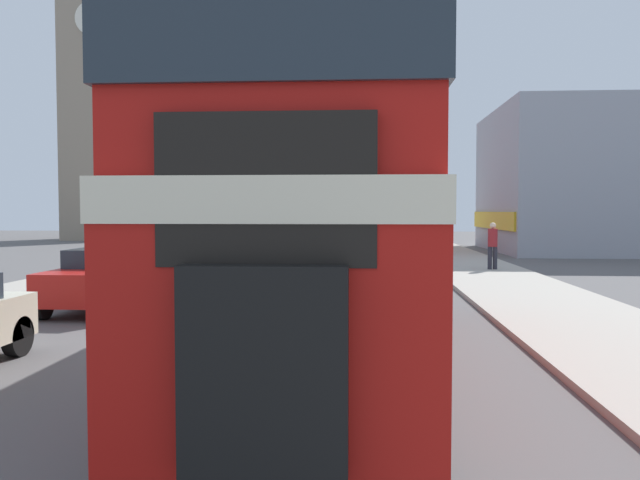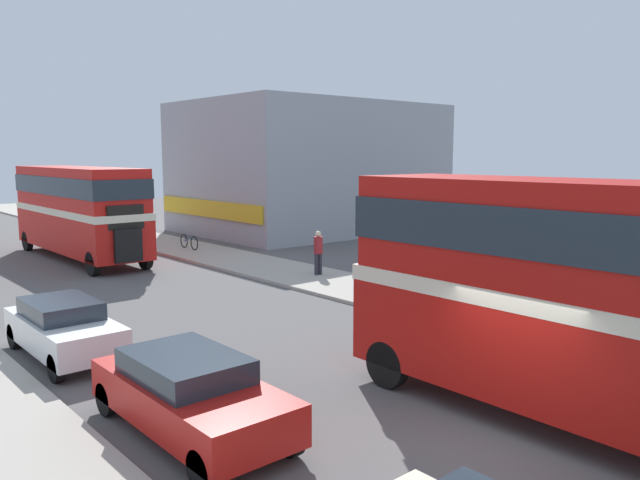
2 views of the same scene
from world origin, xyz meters
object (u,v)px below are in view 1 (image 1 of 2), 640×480
object	(u,v)px
double_decker_bus	(320,190)
pedestrian_walking	(493,243)
car_parked_far	(175,258)
bicycle_on_pavement	(445,246)
car_parked_mid	(113,276)
bus_distant	(350,207)
church_tower	(107,20)

from	to	relation	value
double_decker_bus	pedestrian_walking	distance (m)	15.46
car_parked_far	bicycle_on_pavement	size ratio (longest dim) A/B	2.30
bicycle_on_pavement	car_parked_mid	bearing A→B (deg)	-119.01
bus_distant	car_parked_far	distance (m)	15.27
car_parked_far	pedestrian_walking	world-z (taller)	pedestrian_walking
church_tower	bicycle_on_pavement	bearing A→B (deg)	-33.51
car_parked_far	church_tower	bearing A→B (deg)	116.01
pedestrian_walking	car_parked_mid	bearing A→B (deg)	-139.80
bus_distant	bicycle_on_pavement	bearing A→B (deg)	-13.67
double_decker_bus	bus_distant	bearing A→B (deg)	90.04
bus_distant	bicycle_on_pavement	size ratio (longest dim) A/B	6.09
bus_distant	pedestrian_walking	world-z (taller)	bus_distant
church_tower	pedestrian_walking	bearing A→B (deg)	-45.57
car_parked_mid	pedestrian_walking	bearing A→B (deg)	40.20
car_parked_far	pedestrian_walking	bearing A→B (deg)	17.27
bus_distant	bicycle_on_pavement	world-z (taller)	bus_distant
car_parked_mid	car_parked_far	world-z (taller)	car_parked_mid
car_parked_mid	bicycle_on_pavement	size ratio (longest dim) A/B	2.51
pedestrian_walking	car_parked_far	bearing A→B (deg)	-162.73
car_parked_far	church_tower	xyz separation A→B (m)	(-14.33, 29.37, 16.90)
church_tower	car_parked_mid	bearing A→B (deg)	-67.46
pedestrian_walking	bus_distant	bearing A→B (deg)	117.44
car_parked_mid	bicycle_on_pavement	bearing A→B (deg)	60.99
pedestrian_walking	bicycle_on_pavement	bearing A→B (deg)	93.19
bus_distant	car_parked_far	size ratio (longest dim) A/B	2.65
bus_distant	bicycle_on_pavement	xyz separation A→B (m)	(5.01, -1.22, -2.06)
bus_distant	car_parked_mid	world-z (taller)	bus_distant
pedestrian_walking	bicycle_on_pavement	distance (m)	9.48
bicycle_on_pavement	church_tower	size ratio (longest dim) A/B	0.05
car_parked_far	car_parked_mid	bearing A→B (deg)	-87.68
double_decker_bus	pedestrian_walking	world-z (taller)	double_decker_bus
double_decker_bus	bicycle_on_pavement	size ratio (longest dim) A/B	6.18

